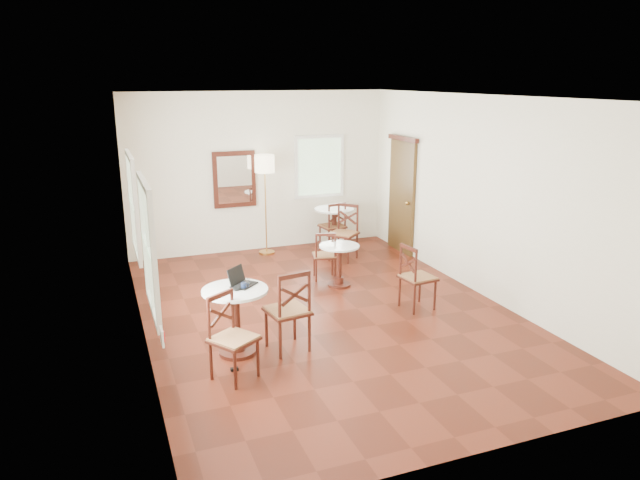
{
  "coord_description": "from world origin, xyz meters",
  "views": [
    {
      "loc": [
        -2.88,
        -7.24,
        3.25
      ],
      "look_at": [
        0.0,
        0.3,
        1.0
      ],
      "focal_mm": 33.0,
      "sensor_mm": 36.0,
      "label": 1
    }
  ],
  "objects_px": {
    "cafe_table_near": "(236,314)",
    "navy_mug": "(244,286)",
    "floor_lamp": "(265,170)",
    "laptop": "(241,281)",
    "chair_near_a": "(288,310)",
    "chair_near_b": "(232,338)",
    "water_glass": "(247,283)",
    "power_adapter": "(234,369)",
    "chair_back_a": "(333,226)",
    "chair_mid_a": "(325,255)",
    "chair_mid_b": "(416,277)",
    "cafe_table_back": "(334,224)",
    "mouse": "(237,289)",
    "cafe_table_mid": "(339,261)",
    "chair_back_b": "(344,233)"
  },
  "relations": [
    {
      "from": "chair_back_b",
      "to": "mouse",
      "type": "bearing_deg",
      "value": -81.81
    },
    {
      "from": "mouse",
      "to": "cafe_table_near",
      "type": "bearing_deg",
      "value": 92.4
    },
    {
      "from": "chair_back_a",
      "to": "floor_lamp",
      "type": "xyz_separation_m",
      "value": [
        -1.28,
        0.21,
        1.12
      ]
    },
    {
      "from": "chair_near_a",
      "to": "chair_back_b",
      "type": "distance_m",
      "value": 3.82
    },
    {
      "from": "cafe_table_near",
      "to": "chair_back_a",
      "type": "bearing_deg",
      "value": 53.34
    },
    {
      "from": "cafe_table_back",
      "to": "power_adapter",
      "type": "height_order",
      "value": "cafe_table_back"
    },
    {
      "from": "cafe_table_mid",
      "to": "power_adapter",
      "type": "xyz_separation_m",
      "value": [
        -2.22,
        -2.19,
        -0.4
      ]
    },
    {
      "from": "chair_back_a",
      "to": "cafe_table_near",
      "type": "bearing_deg",
      "value": 45.59
    },
    {
      "from": "mouse",
      "to": "cafe_table_back",
      "type": "bearing_deg",
      "value": 46.23
    },
    {
      "from": "cafe_table_near",
      "to": "chair_near_a",
      "type": "relative_size",
      "value": 0.8
    },
    {
      "from": "laptop",
      "to": "cafe_table_near",
      "type": "bearing_deg",
      "value": -173.84
    },
    {
      "from": "chair_back_a",
      "to": "power_adapter",
      "type": "relative_size",
      "value": 10.79
    },
    {
      "from": "laptop",
      "to": "power_adapter",
      "type": "xyz_separation_m",
      "value": [
        -0.23,
        -0.53,
        -0.87
      ]
    },
    {
      "from": "cafe_table_near",
      "to": "mouse",
      "type": "xyz_separation_m",
      "value": [
        0.01,
        -0.06,
        0.33
      ]
    },
    {
      "from": "cafe_table_back",
      "to": "navy_mug",
      "type": "height_order",
      "value": "navy_mug"
    },
    {
      "from": "floor_lamp",
      "to": "mouse",
      "type": "height_order",
      "value": "floor_lamp"
    },
    {
      "from": "power_adapter",
      "to": "chair_mid_b",
      "type": "bearing_deg",
      "value": 17.61
    },
    {
      "from": "cafe_table_near",
      "to": "navy_mug",
      "type": "distance_m",
      "value": 0.37
    },
    {
      "from": "cafe_table_near",
      "to": "chair_mid_a",
      "type": "distance_m",
      "value": 2.95
    },
    {
      "from": "laptop",
      "to": "water_glass",
      "type": "relative_size",
      "value": 3.72
    },
    {
      "from": "chair_mid_b",
      "to": "mouse",
      "type": "relative_size",
      "value": 10.24
    },
    {
      "from": "laptop",
      "to": "mouse",
      "type": "relative_size",
      "value": 4.16
    },
    {
      "from": "chair_mid_b",
      "to": "chair_near_a",
      "type": "bearing_deg",
      "value": 99.92
    },
    {
      "from": "chair_back_b",
      "to": "water_glass",
      "type": "xyz_separation_m",
      "value": [
        -2.56,
        -3.05,
        0.38
      ]
    },
    {
      "from": "cafe_table_mid",
      "to": "water_glass",
      "type": "xyz_separation_m",
      "value": [
        -1.93,
        -1.76,
        0.46
      ]
    },
    {
      "from": "chair_near_a",
      "to": "floor_lamp",
      "type": "distance_m",
      "value": 4.3
    },
    {
      "from": "chair_back_a",
      "to": "laptop",
      "type": "xyz_separation_m",
      "value": [
        -2.67,
        -3.61,
        0.41
      ]
    },
    {
      "from": "chair_mid_a",
      "to": "chair_mid_b",
      "type": "relative_size",
      "value": 0.85
    },
    {
      "from": "navy_mug",
      "to": "power_adapter",
      "type": "relative_size",
      "value": 1.12
    },
    {
      "from": "laptop",
      "to": "cafe_table_mid",
      "type": "bearing_deg",
      "value": -2.46
    },
    {
      "from": "chair_mid_a",
      "to": "navy_mug",
      "type": "height_order",
      "value": "navy_mug"
    },
    {
      "from": "cafe_table_mid",
      "to": "power_adapter",
      "type": "distance_m",
      "value": 3.14
    },
    {
      "from": "floor_lamp",
      "to": "laptop",
      "type": "relative_size",
      "value": 4.8
    },
    {
      "from": "power_adapter",
      "to": "chair_mid_a",
      "type": "bearing_deg",
      "value": 50.68
    },
    {
      "from": "cafe_table_near",
      "to": "power_adapter",
      "type": "relative_size",
      "value": 9.52
    },
    {
      "from": "chair_near_b",
      "to": "chair_mid_b",
      "type": "relative_size",
      "value": 1.01
    },
    {
      "from": "chair_near_b",
      "to": "chair_back_a",
      "type": "relative_size",
      "value": 1.03
    },
    {
      "from": "chair_near_a",
      "to": "laptop",
      "type": "xyz_separation_m",
      "value": [
        -0.52,
        0.25,
        0.36
      ]
    },
    {
      "from": "chair_near_a",
      "to": "water_glass",
      "type": "height_order",
      "value": "chair_near_a"
    },
    {
      "from": "chair_near_a",
      "to": "chair_near_b",
      "type": "bearing_deg",
      "value": 19.96
    },
    {
      "from": "cafe_table_mid",
      "to": "chair_mid_b",
      "type": "bearing_deg",
      "value": -62.6
    },
    {
      "from": "chair_near_b",
      "to": "chair_mid_a",
      "type": "relative_size",
      "value": 1.19
    },
    {
      "from": "cafe_table_back",
      "to": "chair_back_b",
      "type": "xyz_separation_m",
      "value": [
        -0.09,
        -0.69,
        0.0
      ]
    },
    {
      "from": "power_adapter",
      "to": "cafe_table_near",
      "type": "bearing_deg",
      "value": 72.39
    },
    {
      "from": "mouse",
      "to": "chair_mid_a",
      "type": "bearing_deg",
      "value": 40.97
    },
    {
      "from": "chair_mid_a",
      "to": "mouse",
      "type": "distance_m",
      "value": 3.02
    },
    {
      "from": "floor_lamp",
      "to": "laptop",
      "type": "xyz_separation_m",
      "value": [
        -1.4,
        -3.82,
        -0.7
      ]
    },
    {
      "from": "water_glass",
      "to": "power_adapter",
      "type": "xyz_separation_m",
      "value": [
        -0.29,
        -0.43,
        -0.87
      ]
    },
    {
      "from": "chair_mid_b",
      "to": "chair_back_b",
      "type": "height_order",
      "value": "chair_back_b"
    },
    {
      "from": "cafe_table_back",
      "to": "water_glass",
      "type": "relative_size",
      "value": 7.72
    }
  ]
}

